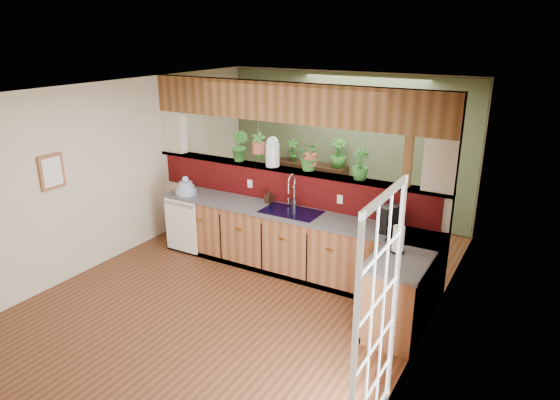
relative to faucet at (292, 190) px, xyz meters
The scene contains 28 objects.
ground 1.64m from the faucet, 99.45° to the right, with size 4.60×7.00×0.01m, color #512C19.
ceiling 1.83m from the faucet, 99.45° to the right, with size 4.60×7.00×0.01m, color brown.
wall_back 2.38m from the faucet, 94.52° to the left, with size 4.60×0.02×2.60m, color beige.
wall_left 2.73m from the faucet, 155.62° to the right, with size 0.02×7.00×2.60m, color beige.
wall_right 2.40m from the faucet, 28.09° to the right, with size 0.02×7.00×2.60m, color beige.
pass_through_partition 0.27m from the faucet, 125.67° to the left, with size 4.60×0.21×2.60m.
pass_through_ledge 0.35m from the faucet, 130.13° to the left, with size 4.60×0.21×0.04m, color brown.
header_beam 1.19m from the faucet, 130.13° to the left, with size 4.60×0.15×0.55m, color brown.
sage_backwall 2.36m from the faucet, 94.56° to the left, with size 4.55×0.02×2.55m, color #546444.
countertop 1.00m from the faucet, 21.72° to the right, with size 4.14×1.52×0.90m.
dishwasher 1.87m from the faucet, 164.43° to the right, with size 0.58×0.03×0.82m.
navy_sink 0.39m from the faucet, 67.74° to the right, with size 0.82×0.50×0.18m.
french_door 3.20m from the faucet, 49.38° to the right, with size 0.06×1.02×2.16m, color white.
framed_print 3.15m from the faucet, 141.92° to the right, with size 0.04×0.35×0.45m.
faucet is the anchor object (origin of this frame).
dish_stack 1.73m from the faucet, behind, with size 0.32×0.32×0.28m.
soap_dispenser 0.42m from the faucet, behind, with size 0.09×0.10×0.21m, color #362313.
coffee_maker 1.45m from the faucet, ahead, with size 0.18×0.30×0.33m.
paper_towel 1.87m from the faucet, 22.24° to the right, with size 0.16×0.16×0.33m.
glass_jar 0.67m from the faucet, 153.77° to the left, with size 0.20×0.20×0.44m.
ledge_plant_left 1.14m from the faucet, 167.61° to the left, with size 0.27×0.22×0.49m, color #296A24.
ledge_plant_right 1.01m from the faucet, 14.03° to the left, with size 0.23×0.23×0.41m, color #296A24.
hanging_plant_a 0.96m from the faucet, 162.10° to the left, with size 0.24×0.19×0.51m.
hanging_plant_b 0.67m from the faucet, 55.62° to the left, with size 0.39×0.34×0.56m.
shelving_console 2.36m from the faucet, 110.04° to the left, with size 1.37×0.36×0.91m, color black.
shelf_plant_a 2.41m from the faucet, 118.34° to the left, with size 0.22×0.15×0.42m, color #296A24.
shelf_plant_b 2.14m from the faucet, 96.35° to the left, with size 0.29×0.29×0.52m, color #296A24.
floor_plant 1.73m from the faucet, 61.15° to the left, with size 0.64×0.55×0.71m, color #296A24.
Camera 1 is at (3.31, -4.68, 3.28)m, focal length 32.00 mm.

